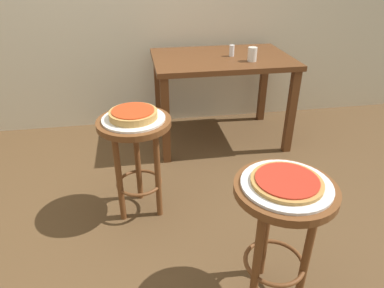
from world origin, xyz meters
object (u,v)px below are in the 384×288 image
at_px(dining_table, 221,69).
at_px(cup_near_edge, 252,54).
at_px(pizza_middle, 133,114).
at_px(stool_middle, 136,144).
at_px(serving_plate_foreground, 286,185).
at_px(stool_foreground, 281,216).
at_px(pizza_foreground, 287,181).
at_px(serving_plate_middle, 134,119).
at_px(condiment_shaker, 232,51).

bearing_deg(dining_table, cup_near_edge, -41.33).
height_order(pizza_middle, cup_near_edge, cup_near_edge).
bearing_deg(cup_near_edge, stool_middle, -141.77).
distance_m(serving_plate_foreground, dining_table, 1.63).
bearing_deg(dining_table, stool_foreground, -94.88).
xyz_separation_m(stool_foreground, pizza_middle, (-0.58, 0.73, 0.19)).
xyz_separation_m(pizza_foreground, pizza_middle, (-0.58, 0.73, 0.01)).
bearing_deg(stool_foreground, cup_near_edge, 77.23).
bearing_deg(pizza_middle, stool_middle, -75.96).
xyz_separation_m(pizza_foreground, stool_middle, (-0.58, 0.73, -0.18)).
bearing_deg(stool_middle, dining_table, 50.86).
bearing_deg(pizza_foreground, dining_table, 85.12).
bearing_deg(serving_plate_middle, cup_near_edge, 38.23).
height_order(serving_plate_foreground, pizza_foreground, pizza_foreground).
relative_size(pizza_foreground, dining_table, 0.26).
bearing_deg(dining_table, pizza_foreground, -94.88).
bearing_deg(stool_middle, serving_plate_foreground, -51.57).
height_order(serving_plate_middle, condiment_shaker, condiment_shaker).
relative_size(stool_middle, dining_table, 0.58).
xyz_separation_m(stool_foreground, condiment_shaker, (0.22, 1.62, 0.29)).
bearing_deg(condiment_shaker, dining_table, 178.96).
bearing_deg(stool_foreground, serving_plate_middle, 128.43).
bearing_deg(pizza_foreground, cup_near_edge, 77.23).
distance_m(pizza_middle, cup_near_edge, 1.17).
relative_size(serving_plate_middle, condiment_shaker, 4.01).
relative_size(stool_foreground, serving_plate_foreground, 1.74).
xyz_separation_m(pizza_middle, dining_table, (0.72, 0.89, -0.05)).
bearing_deg(condiment_shaker, pizza_middle, -132.06).
distance_m(stool_foreground, serving_plate_foreground, 0.16).
relative_size(dining_table, cup_near_edge, 10.47).
relative_size(pizza_middle, condiment_shaker, 3.04).
relative_size(pizza_foreground, serving_plate_middle, 0.81).
bearing_deg(dining_table, condiment_shaker, -1.04).
xyz_separation_m(pizza_foreground, cup_near_edge, (0.33, 1.45, 0.12)).
relative_size(pizza_foreground, cup_near_edge, 2.74).
relative_size(pizza_foreground, pizza_middle, 1.07).
height_order(stool_middle, pizza_middle, pizza_middle).
distance_m(serving_plate_foreground, pizza_middle, 0.94).
xyz_separation_m(stool_middle, condiment_shaker, (0.80, 0.89, 0.29)).
relative_size(serving_plate_middle, dining_table, 0.32).
xyz_separation_m(stool_foreground, stool_middle, (-0.58, 0.73, 0.00)).
bearing_deg(pizza_middle, pizza_foreground, -51.57).
distance_m(stool_foreground, dining_table, 1.63).
relative_size(dining_table, condiment_shaker, 12.46).
relative_size(pizza_middle, cup_near_edge, 2.55).
bearing_deg(condiment_shaker, cup_near_edge, -55.69).
xyz_separation_m(serving_plate_middle, dining_table, (0.72, 0.89, -0.02)).
bearing_deg(condiment_shaker, serving_plate_foreground, -97.59).
bearing_deg(dining_table, serving_plate_middle, -129.14).
height_order(pizza_foreground, condiment_shaker, condiment_shaker).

